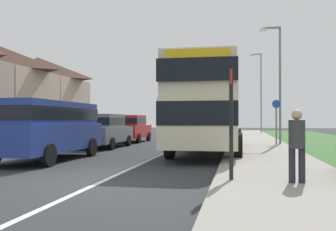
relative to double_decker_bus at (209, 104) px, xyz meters
The scene contains 12 objects.
ground_plane 8.88m from the double_decker_bus, 102.73° to the right, with size 120.00×120.00×0.00m, color #2D3033.
lane_marking_centre 2.89m from the double_decker_bus, 167.84° to the right, with size 0.14×60.00×0.01m, color silver.
pavement_near_side 3.93m from the double_decker_bus, 46.33° to the right, with size 3.20×68.00×0.12m, color gray.
double_decker_bus is the anchor object (origin of this frame).
parked_van_blue 6.91m from the double_decker_bus, 142.62° to the right, with size 2.11×5.58×2.09m.
parked_car_grey 6.06m from the double_decker_bus, 160.62° to the left, with size 1.97×4.54×1.74m.
parked_car_red 9.10m from the double_decker_bus, 128.51° to the left, with size 1.89×4.28×1.73m.
pedestrian_at_stop 8.71m from the double_decker_bus, 73.33° to the right, with size 0.34×0.34×1.67m.
bus_stop_sign 8.20m from the double_decker_bus, 82.27° to the right, with size 0.09×0.52×2.60m.
cycle_route_sign 5.56m from the double_decker_bus, 53.65° to the left, with size 0.44×0.08×2.52m.
street_lamp_mid 6.23m from the double_decker_bus, 55.38° to the left, with size 1.14×0.20×6.59m.
street_lamp_far 23.83m from the double_decker_bus, 81.58° to the left, with size 1.14×0.20×8.28m.
Camera 1 is at (3.16, -8.26, 1.46)m, focal length 40.51 mm.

